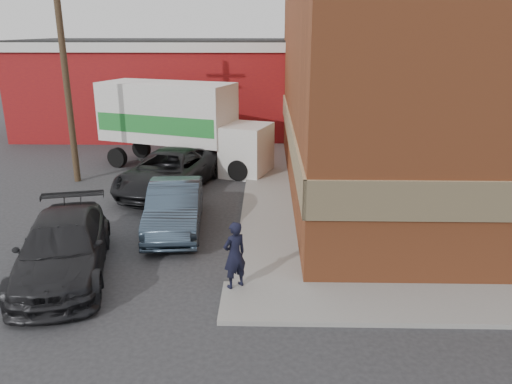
% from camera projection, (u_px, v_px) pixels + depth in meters
% --- Properties ---
extents(ground, '(90.00, 90.00, 0.00)m').
position_uv_depth(ground, '(244.00, 286.00, 12.55)').
color(ground, '#28282B').
rests_on(ground, ground).
extents(brick_building, '(14.25, 18.25, 9.36)m').
position_uv_depth(brick_building, '(470.00, 69.00, 19.47)').
color(brick_building, '#A04E29').
rests_on(brick_building, ground).
extents(sidewalk_west, '(1.80, 18.00, 0.12)m').
position_uv_depth(sidewalk_west, '(268.00, 181.00, 21.08)').
color(sidewalk_west, gray).
rests_on(sidewalk_west, ground).
extents(warehouse, '(16.30, 8.30, 5.60)m').
position_uv_depth(warehouse, '(161.00, 86.00, 30.82)').
color(warehouse, maroon).
rests_on(warehouse, ground).
extents(utility_pole, '(2.00, 0.26, 9.00)m').
position_uv_depth(utility_pole, '(65.00, 67.00, 19.80)').
color(utility_pole, '#463623').
rests_on(utility_pole, ground).
extents(man, '(0.74, 0.69, 1.70)m').
position_uv_depth(man, '(235.00, 255.00, 12.02)').
color(man, black).
rests_on(man, sidewalk_south).
extents(sedan, '(2.03, 4.75, 1.52)m').
position_uv_depth(sedan, '(175.00, 207.00, 15.87)').
color(sedan, '#334455').
rests_on(sedan, ground).
extents(suv_a, '(3.94, 6.20, 1.59)m').
position_uv_depth(suv_a, '(169.00, 171.00, 19.76)').
color(suv_a, black).
rests_on(suv_a, ground).
extents(suv_b, '(3.33, 5.63, 1.53)m').
position_uv_depth(suv_b, '(63.00, 248.00, 12.89)').
color(suv_b, black).
rests_on(suv_b, ground).
extents(box_truck, '(8.19, 4.83, 3.88)m').
position_uv_depth(box_truck, '(182.00, 120.00, 22.62)').
color(box_truck, white).
rests_on(box_truck, ground).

